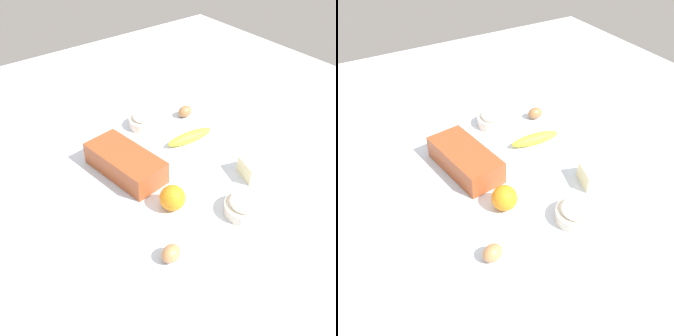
% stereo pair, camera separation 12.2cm
% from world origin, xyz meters
% --- Properties ---
extents(ground_plane, '(2.40, 2.40, 0.02)m').
position_xyz_m(ground_plane, '(0.00, 0.00, -0.01)').
color(ground_plane, silver).
extents(loaf_pan, '(0.29, 0.17, 0.08)m').
position_xyz_m(loaf_pan, '(0.11, 0.10, 0.04)').
color(loaf_pan, '#9E4723').
rests_on(loaf_pan, ground_plane).
extents(flour_bowl, '(0.12, 0.12, 0.06)m').
position_xyz_m(flour_bowl, '(-0.26, -0.08, 0.03)').
color(flour_bowl, silver).
rests_on(flour_bowl, ground_plane).
extents(sugar_bowl, '(0.12, 0.12, 0.06)m').
position_xyz_m(sugar_bowl, '(0.30, -0.12, 0.03)').
color(sugar_bowl, silver).
rests_on(sugar_bowl, ground_plane).
extents(banana, '(0.06, 0.19, 0.04)m').
position_xyz_m(banana, '(0.11, -0.19, 0.02)').
color(banana, yellow).
rests_on(banana, ground_plane).
extents(orange_fruit, '(0.08, 0.08, 0.08)m').
position_xyz_m(orange_fruit, '(-0.12, 0.07, 0.04)').
color(orange_fruit, orange).
rests_on(orange_fruit, ground_plane).
extents(butter_block, '(0.11, 0.09, 0.06)m').
position_xyz_m(butter_block, '(-0.16, -0.22, 0.03)').
color(butter_block, '#F4EDB2').
rests_on(butter_block, ground_plane).
extents(egg_near_butter, '(0.05, 0.06, 0.05)m').
position_xyz_m(egg_near_butter, '(0.26, -0.29, 0.02)').
color(egg_near_butter, '#9E6A40').
rests_on(egg_near_butter, ground_plane).
extents(egg_beside_bowl, '(0.06, 0.07, 0.05)m').
position_xyz_m(egg_beside_bowl, '(-0.27, 0.19, 0.02)').
color(egg_beside_bowl, '#B77C4B').
rests_on(egg_beside_bowl, ground_plane).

